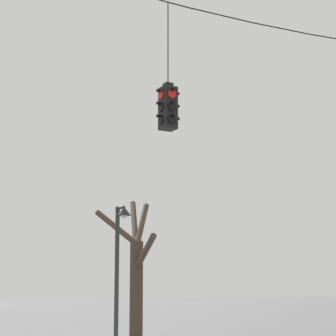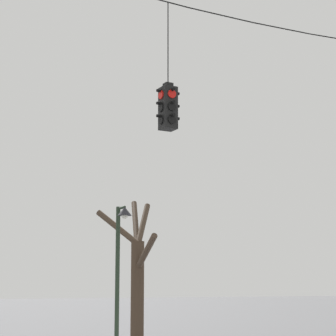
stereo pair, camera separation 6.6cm
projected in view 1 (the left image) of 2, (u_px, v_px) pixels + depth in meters
The scene contains 4 objects.
span_wire at pixel (221, 11), 16.15m from camera, with size 13.18×0.03×0.35m.
traffic_light_near_right_pole at pixel (168, 107), 14.97m from camera, with size 0.58×0.58×3.09m.
street_lamp at pixel (120, 253), 17.81m from camera, with size 0.39×0.68×4.17m.
bare_tree at pixel (136, 272), 22.27m from camera, with size 2.13×4.00×5.19m.
Camera 1 is at (-8.47, -12.50, 1.97)m, focal length 70.00 mm.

